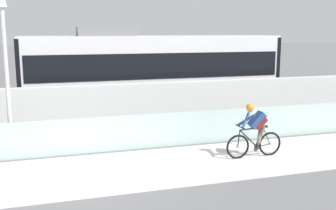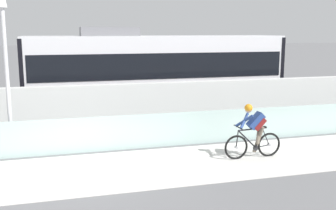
{
  "view_description": "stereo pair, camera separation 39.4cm",
  "coord_description": "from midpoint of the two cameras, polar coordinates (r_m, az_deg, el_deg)",
  "views": [
    {
      "loc": [
        -0.82,
        -10.16,
        3.65
      ],
      "look_at": [
        3.04,
        2.35,
        1.25
      ],
      "focal_mm": 43.23,
      "sensor_mm": 36.0,
      "label": 1
    },
    {
      "loc": [
        -0.44,
        -10.27,
        3.65
      ],
      "look_at": [
        3.04,
        2.35,
        1.25
      ],
      "focal_mm": 43.23,
      "sensor_mm": 36.0,
      "label": 2
    }
  ],
  "objects": [
    {
      "name": "tram",
      "position": [
        17.69,
        -2.84,
        4.68
      ],
      "size": [
        11.06,
        2.54,
        3.81
      ],
      "color": "silver",
      "rests_on": "ground"
    },
    {
      "name": "concrete_barrier_wall",
      "position": [
        14.14,
        -14.27,
        -1.08
      ],
      "size": [
        32.0,
        0.36,
        1.83
      ],
      "primitive_type": "cube",
      "color": "silver",
      "rests_on": "ground"
    },
    {
      "name": "ground_plane",
      "position": [
        10.86,
        -12.99,
        -9.52
      ],
      "size": [
        200.0,
        200.0,
        0.0
      ],
      "primitive_type": "plane",
      "color": "slate"
    },
    {
      "name": "lamp_post_antenna",
      "position": [
        12.42,
        -22.93,
        7.93
      ],
      "size": [
        0.28,
        0.28,
        5.2
      ],
      "color": "gray",
      "rests_on": "ground"
    },
    {
      "name": "tram_rail_near",
      "position": [
        16.76,
        -14.59,
        -2.52
      ],
      "size": [
        32.0,
        0.08,
        0.01
      ],
      "primitive_type": "cube",
      "color": "#595654",
      "rests_on": "ground"
    },
    {
      "name": "bike_path_deck",
      "position": [
        10.86,
        -12.99,
        -9.49
      ],
      "size": [
        32.0,
        3.2,
        0.01
      ],
      "primitive_type": "cube",
      "color": "silver",
      "rests_on": "ground"
    },
    {
      "name": "tram_rail_far",
      "position": [
        18.16,
        -14.81,
        -1.54
      ],
      "size": [
        32.0,
        0.08,
        0.01
      ],
      "primitive_type": "cube",
      "color": "#595654",
      "rests_on": "ground"
    },
    {
      "name": "cyclist_on_bike",
      "position": [
        11.99,
        11.22,
        -3.65
      ],
      "size": [
        1.77,
        0.58,
        1.61
      ],
      "color": "black",
      "rests_on": "ground"
    },
    {
      "name": "glass_parapet",
      "position": [
        12.47,
        -13.74,
        -4.34
      ],
      "size": [
        32.0,
        0.05,
        1.09
      ],
      "primitive_type": "cube",
      "color": "#ADC6C1",
      "rests_on": "ground"
    }
  ]
}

